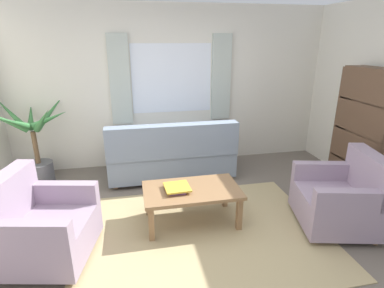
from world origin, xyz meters
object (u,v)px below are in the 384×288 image
(book_stack_on_table, at_px, (177,188))
(potted_plant, at_px, (35,147))
(armchair_right, at_px, (342,198))
(coffee_table, at_px, (192,193))
(bookshelf, at_px, (365,132))
(couch, at_px, (171,155))
(armchair_left, at_px, (40,227))

(book_stack_on_table, height_order, potted_plant, potted_plant)
(armchair_right, relative_size, coffee_table, 0.91)
(bookshelf, bearing_deg, couch, 67.60)
(couch, bearing_deg, armchair_right, 135.08)
(couch, height_order, book_stack_on_table, couch)
(book_stack_on_table, distance_m, bookshelf, 2.64)
(book_stack_on_table, relative_size, potted_plant, 0.23)
(armchair_right, distance_m, potted_plant, 4.19)
(coffee_table, height_order, bookshelf, bookshelf)
(armchair_left, xyz_separation_m, bookshelf, (3.97, 0.58, 0.53))
(armchair_right, height_order, potted_plant, potted_plant)
(armchair_right, xyz_separation_m, book_stack_on_table, (-1.83, 0.41, 0.11))
(book_stack_on_table, bearing_deg, potted_plant, 140.49)
(couch, height_order, potted_plant, potted_plant)
(coffee_table, bearing_deg, book_stack_on_table, -179.11)
(couch, bearing_deg, book_stack_on_table, 84.79)
(potted_plant, bearing_deg, bookshelf, -15.88)
(bookshelf, bearing_deg, coffee_table, 96.44)
(armchair_left, height_order, book_stack_on_table, armchair_left)
(potted_plant, height_order, bookshelf, bookshelf)
(armchair_right, bearing_deg, potted_plant, -104.66)
(armchair_left, height_order, bookshelf, bookshelf)
(coffee_table, relative_size, bookshelf, 0.64)
(coffee_table, xyz_separation_m, book_stack_on_table, (-0.17, -0.00, 0.09))
(armchair_left, xyz_separation_m, book_stack_on_table, (1.38, 0.31, 0.11))
(couch, height_order, coffee_table, couch)
(book_stack_on_table, bearing_deg, bookshelf, 6.08)
(armchair_left, height_order, potted_plant, potted_plant)
(armchair_left, distance_m, bookshelf, 4.05)
(armchair_left, bearing_deg, coffee_table, -66.78)
(couch, bearing_deg, armchair_left, 46.83)
(armchair_left, bearing_deg, armchair_right, -79.85)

